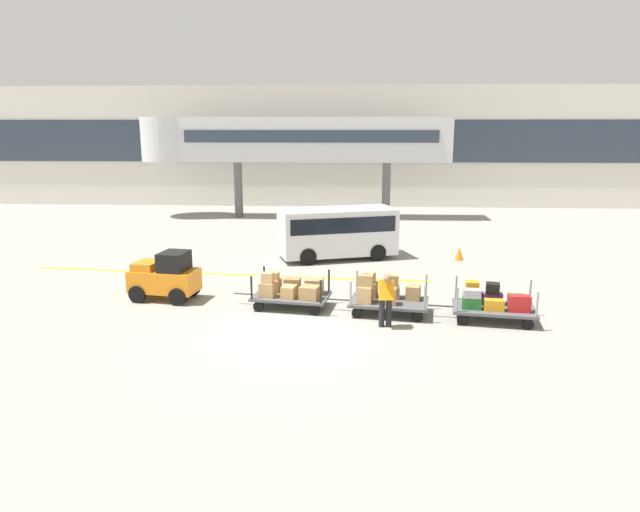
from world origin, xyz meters
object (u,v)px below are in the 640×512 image
(baggage_tug, at_px, (165,277))
(shuttle_van, at_px, (337,229))
(safety_cone_near, at_px, (459,254))
(baggage_cart_middle, at_px, (385,295))
(baggage_cart_tail, at_px, (492,303))
(baggage_cart_lead, at_px, (291,290))
(baggage_handler, at_px, (386,298))

(baggage_tug, xyz_separation_m, shuttle_van, (5.37, 6.21, 0.48))
(safety_cone_near, bearing_deg, baggage_cart_middle, -116.10)
(baggage_cart_middle, relative_size, baggage_cart_tail, 1.00)
(baggage_cart_lead, height_order, shuttle_van, shuttle_van)
(baggage_cart_tail, bearing_deg, baggage_tug, 171.35)
(baggage_tug, height_order, baggage_handler, baggage_tug)
(baggage_cart_tail, relative_size, shuttle_van, 0.60)
(baggage_handler, bearing_deg, safety_cone_near, 67.16)
(baggage_cart_tail, height_order, baggage_handler, baggage_handler)
(baggage_cart_tail, distance_m, baggage_handler, 3.20)
(shuttle_van, bearing_deg, baggage_cart_middle, -77.60)
(baggage_cart_lead, xyz_separation_m, baggage_cart_tail, (5.88, -0.90, -0.01))
(baggage_tug, bearing_deg, shuttle_van, 49.17)
(safety_cone_near, bearing_deg, shuttle_van, 178.90)
(baggage_tug, distance_m, baggage_cart_middle, 7.04)
(baggage_cart_lead, bearing_deg, baggage_cart_tail, -8.69)
(baggage_cart_middle, relative_size, baggage_handler, 1.97)
(baggage_cart_middle, height_order, baggage_handler, baggage_handler)
(baggage_cart_middle, relative_size, shuttle_van, 0.60)
(baggage_cart_tail, bearing_deg, shuttle_van, 120.93)
(baggage_tug, distance_m, baggage_cart_tail, 10.12)
(shuttle_van, relative_size, safety_cone_near, 9.37)
(baggage_tug, bearing_deg, baggage_cart_middle, -8.35)
(baggage_handler, bearing_deg, baggage_cart_middle, 87.99)
(baggage_cart_tail, distance_m, safety_cone_near, 7.66)
(baggage_tug, xyz_separation_m, safety_cone_near, (10.46, 6.12, -0.48))
(baggage_cart_middle, bearing_deg, baggage_cart_lead, 171.99)
(baggage_tug, distance_m, safety_cone_near, 12.12)
(shuttle_van, height_order, safety_cone_near, shuttle_van)
(baggage_cart_lead, bearing_deg, baggage_handler, -30.94)
(shuttle_van, distance_m, safety_cone_near, 5.18)
(baggage_cart_lead, xyz_separation_m, baggage_handler, (2.79, -1.67, 0.32))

